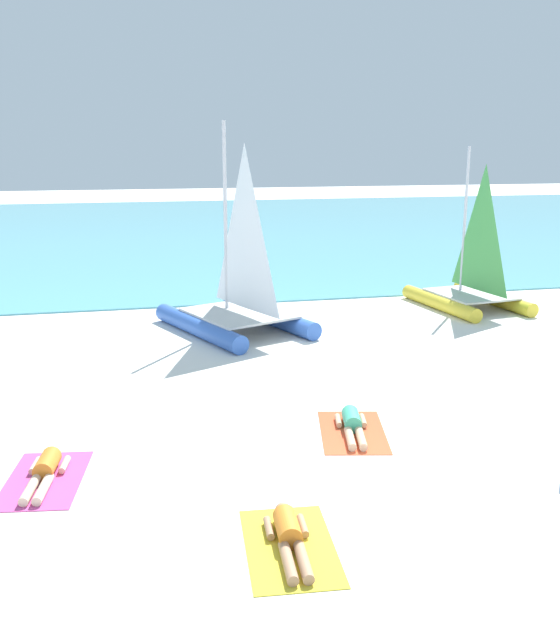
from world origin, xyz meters
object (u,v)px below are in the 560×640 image
object	(u,v)px
sailboat_blue	(237,301)
sunbather_right	(352,424)
towel_left	(45,480)
sunbather_middle	(289,535)
sunbather_left	(45,470)
towel_middle	(290,546)
towel_right	(353,432)
sailboat_yellow	(470,285)

from	to	relation	value
sailboat_blue	sunbather_right	bearing A→B (deg)	-105.14
towel_left	sunbather_right	bearing A→B (deg)	8.64
sunbather_middle	sunbather_right	world-z (taller)	same
sunbather_left	towel_middle	bearing A→B (deg)	-31.78
towel_left	towel_middle	world-z (taller)	same
towel_right	sunbather_right	bearing A→B (deg)	77.57
towel_left	sunbather_middle	distance (m)	4.02
sailboat_blue	towel_middle	xyz separation A→B (m)	(-1.08, -10.45, -0.80)
towel_middle	sunbather_right	world-z (taller)	sunbather_right
sailboat_yellow	sunbather_left	bearing A→B (deg)	-150.05
sailboat_blue	sunbather_middle	distance (m)	10.46
sunbather_right	towel_left	bearing A→B (deg)	-158.93
towel_left	towel_middle	bearing A→B (deg)	-39.33
towel_right	sunbather_right	size ratio (longest dim) A/B	1.22
sunbather_left	towel_right	xyz separation A→B (m)	(5.03, 0.64, -0.13)
sailboat_yellow	sunbather_middle	distance (m)	14.26
sailboat_yellow	sunbather_right	world-z (taller)	sailboat_yellow
sailboat_yellow	sunbather_middle	xyz separation A→B (m)	(-8.37, -11.54, -0.58)
sailboat_blue	towel_left	size ratio (longest dim) A/B	2.86
sunbather_middle	towel_right	world-z (taller)	sunbather_middle
sunbather_middle	towel_right	xyz separation A→B (m)	(1.90, 3.20, -0.13)
sailboat_yellow	towel_right	xyz separation A→B (m)	(-6.47, -8.33, -0.71)
sunbather_middle	towel_right	distance (m)	3.73
towel_middle	sunbather_middle	xyz separation A→B (m)	(0.01, 0.07, 0.13)
sailboat_blue	sunbather_left	size ratio (longest dim) A/B	3.46
sunbather_middle	sunbather_right	bearing A→B (deg)	64.52
towel_right	sunbather_middle	bearing A→B (deg)	-120.69
towel_middle	sunbather_middle	world-z (taller)	sunbather_middle
sunbather_right	sailboat_blue	bearing A→B (deg)	109.13
sailboat_yellow	towel_right	distance (m)	10.57
sailboat_blue	towel_right	bearing A→B (deg)	-105.31
towel_left	sailboat_blue	bearing A→B (deg)	61.86
sailboat_blue	towel_middle	size ratio (longest dim) A/B	2.86
sunbather_right	towel_middle	bearing A→B (deg)	-107.51
sailboat_yellow	towel_left	bearing A→B (deg)	-149.87
sunbather_left	towel_right	size ratio (longest dim) A/B	0.82
sunbather_left	towel_middle	size ratio (longest dim) A/B	0.82
sunbather_middle	towel_middle	bearing A→B (deg)	-90.00
sailboat_yellow	sunbather_right	bearing A→B (deg)	-135.98
sailboat_yellow	towel_middle	xyz separation A→B (m)	(-8.37, -11.60, -0.71)
sailboat_blue	sunbather_left	bearing A→B (deg)	-140.13
sunbather_left	sunbather_right	bearing A→B (deg)	16.28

